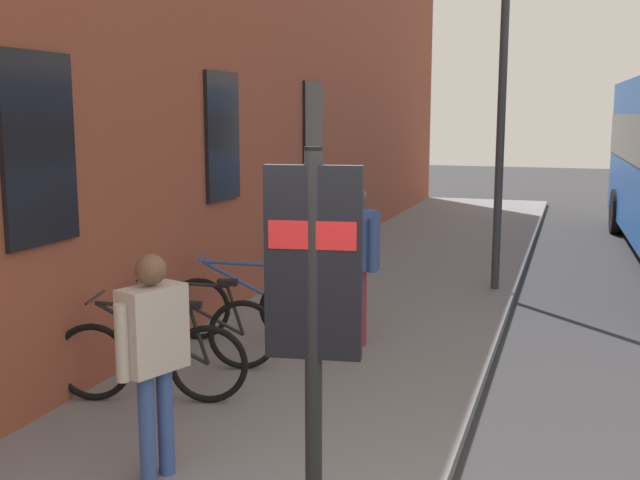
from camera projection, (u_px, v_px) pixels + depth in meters
ground at (588, 343)px, 9.13m from camera, size 60.00×60.00×0.00m
sidewalk_pavement at (398, 286)px, 11.84m from camera, size 24.00×3.50×0.12m
station_facade at (294, 59)px, 12.83m from camera, size 22.00×0.65×7.15m
bicycle_by_door at (151, 360)px, 6.91m from camera, size 0.62×1.72×0.97m
bicycle_leaning_wall at (193, 331)px, 7.81m from camera, size 0.64×1.72×0.97m
bicycle_beside_lamp at (245, 306)px, 8.82m from camera, size 0.70×1.69×0.97m
transit_info_sign at (313, 290)px, 4.34m from camera, size 0.17×0.56×2.40m
pedestrian_crossing_street at (356, 249)px, 8.55m from camera, size 0.50×0.56×1.78m
pedestrian_near_bus at (153, 344)px, 5.36m from camera, size 0.59×0.38×1.63m
street_lamp at (503, 59)px, 10.88m from camera, size 0.28×0.28×5.66m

